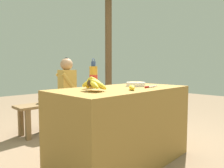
# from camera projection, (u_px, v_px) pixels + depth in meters

# --- Properties ---
(ground_plane) EXTENTS (12.00, 12.00, 0.00)m
(ground_plane) POSITION_uv_depth(u_px,v_px,m) (122.00, 162.00, 2.00)
(ground_plane) COLOR #846B51
(market_counter) EXTENTS (1.37, 0.72, 0.74)m
(market_counter) POSITION_uv_depth(u_px,v_px,m) (122.00, 125.00, 1.97)
(market_counter) COLOR olive
(market_counter) RESTS_ON ground_plane
(banana_bunch_ripe) EXTENTS (0.18, 0.25, 0.14)m
(banana_bunch_ripe) POSITION_uv_depth(u_px,v_px,m) (94.00, 83.00, 1.64)
(banana_bunch_ripe) COLOR #4C381E
(banana_bunch_ripe) RESTS_ON market_counter
(serving_bowl) EXTENTS (0.20, 0.20, 0.05)m
(serving_bowl) POSITION_uv_depth(u_px,v_px,m) (136.00, 84.00, 2.13)
(serving_bowl) COLOR white
(serving_bowl) RESTS_ON market_counter
(water_bottle) EXTENTS (0.08, 0.08, 0.29)m
(water_bottle) POSITION_uv_depth(u_px,v_px,m) (93.00, 76.00, 1.93)
(water_bottle) COLOR gold
(water_bottle) RESTS_ON market_counter
(loose_banana_front) EXTENTS (0.13, 0.14, 0.04)m
(loose_banana_front) POSITION_uv_depth(u_px,v_px,m) (132.00, 88.00, 1.73)
(loose_banana_front) COLOR yellow
(loose_banana_front) RESTS_ON market_counter
(knife) EXTENTS (0.23, 0.04, 0.02)m
(knife) POSITION_uv_depth(u_px,v_px,m) (150.00, 87.00, 1.97)
(knife) COLOR #BCBCC1
(knife) RESTS_ON market_counter
(wooden_bench) EXTENTS (1.47, 0.32, 0.43)m
(wooden_bench) POSITION_uv_depth(u_px,v_px,m) (65.00, 105.00, 3.12)
(wooden_bench) COLOR brown
(wooden_bench) RESTS_ON ground_plane
(seated_vendor) EXTENTS (0.46, 0.43, 1.10)m
(seated_vendor) POSITION_uv_depth(u_px,v_px,m) (64.00, 88.00, 3.07)
(seated_vendor) COLOR #232328
(seated_vendor) RESTS_ON ground_plane
(banana_bunch_green) EXTENTS (0.16, 0.26, 0.12)m
(banana_bunch_green) POSITION_uv_depth(u_px,v_px,m) (42.00, 99.00, 2.84)
(banana_bunch_green) COLOR #4C381E
(banana_bunch_green) RESTS_ON wooden_bench
(support_post_far) EXTENTS (0.14, 0.14, 2.48)m
(support_post_far) POSITION_uv_depth(u_px,v_px,m) (108.00, 54.00, 4.21)
(support_post_far) COLOR brown
(support_post_far) RESTS_ON ground_plane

